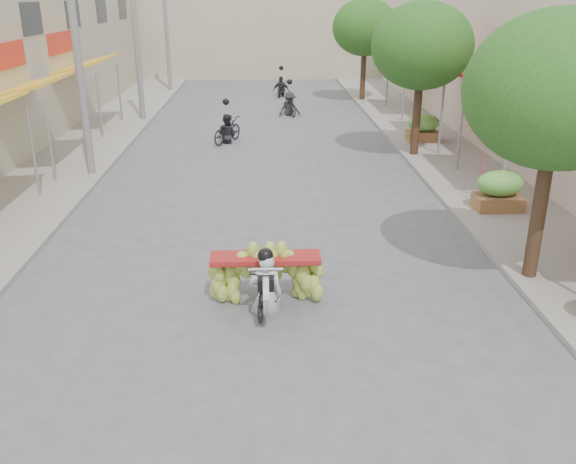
# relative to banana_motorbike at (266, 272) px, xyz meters

# --- Properties ---
(ground) EXTENTS (120.00, 120.00, 0.00)m
(ground) POSITION_rel_banana_motorbike_xyz_m (-0.08, -3.12, -0.70)
(ground) COLOR #5C5B61
(ground) RESTS_ON ground
(sidewalk_left) EXTENTS (4.00, 60.00, 0.12)m
(sidewalk_left) POSITION_rel_banana_motorbike_xyz_m (-7.08, 11.88, -0.64)
(sidewalk_left) COLOR gray
(sidewalk_left) RESTS_ON ground
(sidewalk_right) EXTENTS (4.00, 60.00, 0.12)m
(sidewalk_right) POSITION_rel_banana_motorbike_xyz_m (6.92, 11.88, -0.64)
(sidewalk_right) COLOR gray
(sidewalk_right) RESTS_ON ground
(far_building) EXTENTS (20.00, 6.00, 7.00)m
(far_building) POSITION_rel_banana_motorbike_xyz_m (-0.08, 34.88, 2.80)
(far_building) COLOR #ACA288
(far_building) RESTS_ON ground
(utility_pole_mid) EXTENTS (0.60, 0.24, 8.00)m
(utility_pole_mid) POSITION_rel_banana_motorbike_xyz_m (-5.48, 8.88, 3.32)
(utility_pole_mid) COLOR slate
(utility_pole_mid) RESTS_ON ground
(utility_pole_far) EXTENTS (0.60, 0.24, 8.00)m
(utility_pole_far) POSITION_rel_banana_motorbike_xyz_m (-5.48, 17.88, 3.32)
(utility_pole_far) COLOR slate
(utility_pole_far) RESTS_ON ground
(utility_pole_back) EXTENTS (0.60, 0.24, 8.00)m
(utility_pole_back) POSITION_rel_banana_motorbike_xyz_m (-5.48, 26.88, 3.32)
(utility_pole_back) COLOR slate
(utility_pole_back) RESTS_ON ground
(street_tree_near) EXTENTS (3.40, 3.40, 5.25)m
(street_tree_near) POSITION_rel_banana_motorbike_xyz_m (5.32, 0.88, 3.08)
(street_tree_near) COLOR #3A2719
(street_tree_near) RESTS_ON ground
(street_tree_mid) EXTENTS (3.40, 3.40, 5.25)m
(street_tree_mid) POSITION_rel_banana_motorbike_xyz_m (5.32, 10.88, 3.08)
(street_tree_mid) COLOR #3A2719
(street_tree_mid) RESTS_ON ground
(street_tree_far) EXTENTS (3.40, 3.40, 5.25)m
(street_tree_far) POSITION_rel_banana_motorbike_xyz_m (5.32, 22.88, 3.08)
(street_tree_far) COLOR #3A2719
(street_tree_far) RESTS_ON ground
(produce_crate_mid) EXTENTS (1.20, 0.88, 1.16)m
(produce_crate_mid) POSITION_rel_banana_motorbike_xyz_m (6.12, 4.88, 0.01)
(produce_crate_mid) COLOR brown
(produce_crate_mid) RESTS_ON ground
(produce_crate_far) EXTENTS (1.20, 0.88, 1.16)m
(produce_crate_far) POSITION_rel_banana_motorbike_xyz_m (6.12, 12.88, 0.01)
(produce_crate_far) COLOR brown
(produce_crate_far) RESTS_ON ground
(banana_motorbike) EXTENTS (2.20, 1.79, 2.10)m
(banana_motorbike) POSITION_rel_banana_motorbike_xyz_m (0.00, 0.00, 0.00)
(banana_motorbike) COLOR black
(banana_motorbike) RESTS_ON ground
(market_umbrella) EXTENTS (2.16, 2.16, 1.61)m
(market_umbrella) POSITION_rel_banana_motorbike_xyz_m (5.82, 5.37, 1.70)
(market_umbrella) COLOR red
(market_umbrella) RESTS_ON ground
(pedestrian) EXTENTS (0.79, 0.50, 1.56)m
(pedestrian) POSITION_rel_banana_motorbike_xyz_m (6.10, 13.36, 0.20)
(pedestrian) COLOR beige
(pedestrian) RESTS_ON ground
(bg_motorbike_a) EXTENTS (1.39, 1.84, 1.95)m
(bg_motorbike_a) POSITION_rel_banana_motorbike_xyz_m (-1.42, 13.39, 0.02)
(bg_motorbike_a) COLOR black
(bg_motorbike_a) RESTS_ON ground
(bg_motorbike_b) EXTENTS (1.18, 1.70, 1.95)m
(bg_motorbike_b) POSITION_rel_banana_motorbike_xyz_m (1.24, 18.91, 0.15)
(bg_motorbike_b) COLOR black
(bg_motorbike_b) RESTS_ON ground
(bg_motorbike_c) EXTENTS (1.07, 1.53, 1.95)m
(bg_motorbike_c) POSITION_rel_banana_motorbike_xyz_m (1.03, 24.67, 0.13)
(bg_motorbike_c) COLOR black
(bg_motorbike_c) RESTS_ON ground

